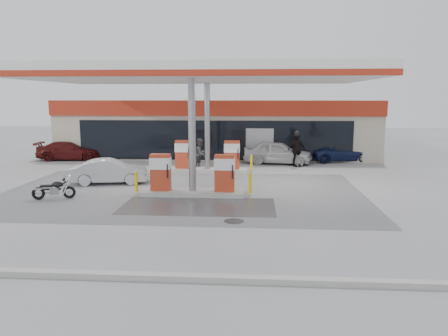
{
  "coord_description": "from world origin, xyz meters",
  "views": [
    {
      "loc": [
        2.69,
        -16.5,
        4.23
      ],
      "look_at": [
        1.37,
        1.99,
        1.2
      ],
      "focal_mm": 35.0,
      "sensor_mm": 36.0,
      "label": 1
    }
  ],
  "objects_px": {
    "sedan_white": "(278,152)",
    "biker_walking": "(297,150)",
    "attendant": "(201,153)",
    "hatchback_silver": "(110,171)",
    "parked_car_right": "(340,153)",
    "pump_island_near": "(193,179)",
    "parked_motorcycle": "(54,190)",
    "pump_island_far": "(207,159)",
    "parked_car_left": "(70,151)"
  },
  "relations": [
    {
      "from": "sedan_white",
      "to": "biker_walking",
      "type": "relative_size",
      "value": 2.09
    },
    {
      "from": "attendant",
      "to": "hatchback_silver",
      "type": "relative_size",
      "value": 0.48
    },
    {
      "from": "biker_walking",
      "to": "attendant",
      "type": "bearing_deg",
      "value": 164.43
    },
    {
      "from": "attendant",
      "to": "parked_car_right",
      "type": "bearing_deg",
      "value": -46.1
    },
    {
      "from": "pump_island_near",
      "to": "parked_motorcycle",
      "type": "bearing_deg",
      "value": -167.71
    },
    {
      "from": "hatchback_silver",
      "to": "parked_car_right",
      "type": "distance_m",
      "value": 15.28
    },
    {
      "from": "parked_motorcycle",
      "to": "sedan_white",
      "type": "distance_m",
      "value": 14.31
    },
    {
      "from": "pump_island_far",
      "to": "hatchback_silver",
      "type": "bearing_deg",
      "value": -139.26
    },
    {
      "from": "attendant",
      "to": "parked_car_right",
      "type": "relative_size",
      "value": 0.43
    },
    {
      "from": "parked_motorcycle",
      "to": "hatchback_silver",
      "type": "height_order",
      "value": "hatchback_silver"
    },
    {
      "from": "hatchback_silver",
      "to": "biker_walking",
      "type": "distance_m",
      "value": 11.37
    },
    {
      "from": "parked_car_left",
      "to": "pump_island_far",
      "type": "bearing_deg",
      "value": -119.74
    },
    {
      "from": "pump_island_near",
      "to": "parked_motorcycle",
      "type": "height_order",
      "value": "pump_island_near"
    },
    {
      "from": "parked_motorcycle",
      "to": "parked_car_right",
      "type": "bearing_deg",
      "value": 24.78
    },
    {
      "from": "pump_island_near",
      "to": "pump_island_far",
      "type": "height_order",
      "value": "same"
    },
    {
      "from": "attendant",
      "to": "parked_car_right",
      "type": "distance_m",
      "value": 9.51
    },
    {
      "from": "parked_motorcycle",
      "to": "pump_island_near",
      "type": "bearing_deg",
      "value": -3.25
    },
    {
      "from": "pump_island_near",
      "to": "biker_walking",
      "type": "distance_m",
      "value": 9.74
    },
    {
      "from": "pump_island_far",
      "to": "biker_walking",
      "type": "height_order",
      "value": "biker_walking"
    },
    {
      "from": "attendant",
      "to": "pump_island_far",
      "type": "bearing_deg",
      "value": -132.94
    },
    {
      "from": "pump_island_near",
      "to": "pump_island_far",
      "type": "xyz_separation_m",
      "value": [
        0.0,
        6.0,
        0.0
      ]
    },
    {
      "from": "pump_island_near",
      "to": "attendant",
      "type": "distance_m",
      "value": 7.26
    },
    {
      "from": "sedan_white",
      "to": "hatchback_silver",
      "type": "height_order",
      "value": "sedan_white"
    },
    {
      "from": "parked_car_left",
      "to": "parked_car_right",
      "type": "bearing_deg",
      "value": -95.6
    },
    {
      "from": "pump_island_near",
      "to": "hatchback_silver",
      "type": "xyz_separation_m",
      "value": [
        -4.41,
        2.2,
        -0.1
      ]
    },
    {
      "from": "hatchback_silver",
      "to": "parked_motorcycle",
      "type": "bearing_deg",
      "value": 149.06
    },
    {
      "from": "pump_island_far",
      "to": "parked_car_left",
      "type": "distance_m",
      "value": 10.61
    },
    {
      "from": "pump_island_near",
      "to": "parked_car_left",
      "type": "distance_m",
      "value": 14.02
    },
    {
      "from": "pump_island_far",
      "to": "parked_car_left",
      "type": "height_order",
      "value": "pump_island_far"
    },
    {
      "from": "parked_car_right",
      "to": "biker_walking",
      "type": "relative_size",
      "value": 2.01
    },
    {
      "from": "pump_island_far",
      "to": "hatchback_silver",
      "type": "relative_size",
      "value": 1.39
    },
    {
      "from": "pump_island_near",
      "to": "parked_car_left",
      "type": "relative_size",
      "value": 1.19
    },
    {
      "from": "hatchback_silver",
      "to": "pump_island_far",
      "type": "bearing_deg",
      "value": -60.42
    },
    {
      "from": "attendant",
      "to": "biker_walking",
      "type": "height_order",
      "value": "biker_walking"
    },
    {
      "from": "hatchback_silver",
      "to": "sedan_white",
      "type": "bearing_deg",
      "value": -61.9
    },
    {
      "from": "parked_motorcycle",
      "to": "biker_walking",
      "type": "height_order",
      "value": "biker_walking"
    },
    {
      "from": "pump_island_far",
      "to": "pump_island_near",
      "type": "bearing_deg",
      "value": -90.0
    },
    {
      "from": "biker_walking",
      "to": "pump_island_far",
      "type": "bearing_deg",
      "value": 177.76
    },
    {
      "from": "pump_island_near",
      "to": "parked_car_right",
      "type": "relative_size",
      "value": 1.25
    },
    {
      "from": "parked_car_left",
      "to": "biker_walking",
      "type": "height_order",
      "value": "biker_walking"
    },
    {
      "from": "attendant",
      "to": "biker_walking",
      "type": "xyz_separation_m",
      "value": [
        5.79,
        0.96,
        0.14
      ]
    },
    {
      "from": "parked_motorcycle",
      "to": "sedan_white",
      "type": "height_order",
      "value": "sedan_white"
    },
    {
      "from": "sedan_white",
      "to": "attendant",
      "type": "relative_size",
      "value": 2.42
    },
    {
      "from": "parked_motorcycle",
      "to": "pump_island_far",
      "type": "bearing_deg",
      "value": 36.48
    },
    {
      "from": "attendant",
      "to": "parked_car_left",
      "type": "bearing_deg",
      "value": 96.39
    },
    {
      "from": "sedan_white",
      "to": "parked_car_left",
      "type": "height_order",
      "value": "sedan_white"
    },
    {
      "from": "pump_island_far",
      "to": "parked_car_right",
      "type": "xyz_separation_m",
      "value": [
        8.33,
        4.63,
        -0.14
      ]
    },
    {
      "from": "parked_car_right",
      "to": "attendant",
      "type": "bearing_deg",
      "value": 96.44
    },
    {
      "from": "sedan_white",
      "to": "pump_island_near",
      "type": "bearing_deg",
      "value": 164.9
    },
    {
      "from": "pump_island_near",
      "to": "parked_car_left",
      "type": "height_order",
      "value": "pump_island_near"
    }
  ]
}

